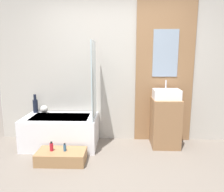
% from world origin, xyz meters
% --- Properties ---
extents(ground_plane, '(12.00, 12.00, 0.00)m').
position_xyz_m(ground_plane, '(0.00, 0.00, 0.00)').
color(ground_plane, slate).
extents(wall_tiled_back, '(4.20, 0.06, 2.60)m').
position_xyz_m(wall_tiled_back, '(0.00, 1.58, 1.30)').
color(wall_tiled_back, '#B7B2A8').
rests_on(wall_tiled_back, ground_plane).
extents(wall_wood_accent, '(1.00, 0.04, 2.60)m').
position_xyz_m(wall_wood_accent, '(0.88, 1.53, 1.31)').
color(wall_wood_accent, '#8E6642').
rests_on(wall_wood_accent, ground_plane).
extents(bathtub, '(1.22, 0.70, 0.52)m').
position_xyz_m(bathtub, '(-0.90, 1.18, 0.26)').
color(bathtub, white).
rests_on(bathtub, ground_plane).
extents(glass_shower_screen, '(0.01, 0.55, 1.24)m').
position_xyz_m(glass_shower_screen, '(-0.32, 1.12, 1.14)').
color(glass_shower_screen, silver).
rests_on(glass_shower_screen, bathtub).
extents(wooden_step_bench, '(0.70, 0.37, 0.18)m').
position_xyz_m(wooden_step_bench, '(-0.74, 0.60, 0.09)').
color(wooden_step_bench, '#997047').
rests_on(wooden_step_bench, ground_plane).
extents(vanity_cabinet, '(0.46, 0.48, 0.82)m').
position_xyz_m(vanity_cabinet, '(0.88, 1.27, 0.41)').
color(vanity_cabinet, '#8E6642').
rests_on(vanity_cabinet, ground_plane).
extents(sink, '(0.44, 0.31, 0.31)m').
position_xyz_m(sink, '(0.88, 1.27, 0.90)').
color(sink, white).
rests_on(sink, vanity_cabinet).
extents(vase_tall_dark, '(0.09, 0.09, 0.33)m').
position_xyz_m(vase_tall_dark, '(-1.41, 1.44, 0.65)').
color(vase_tall_dark, black).
rests_on(vase_tall_dark, bathtub).
extents(vase_round_light, '(0.14, 0.14, 0.14)m').
position_xyz_m(vase_round_light, '(-1.25, 1.41, 0.59)').
color(vase_round_light, silver).
rests_on(vase_round_light, bathtub).
extents(bottle_soap_primary, '(0.05, 0.05, 0.14)m').
position_xyz_m(bottle_soap_primary, '(-0.88, 0.60, 0.24)').
color(bottle_soap_primary, '#B21928').
rests_on(bottle_soap_primary, wooden_step_bench).
extents(bottle_soap_secondary, '(0.04, 0.04, 0.12)m').
position_xyz_m(bottle_soap_secondary, '(-0.69, 0.60, 0.23)').
color(bottle_soap_secondary, '#2D567A').
rests_on(bottle_soap_secondary, wooden_step_bench).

